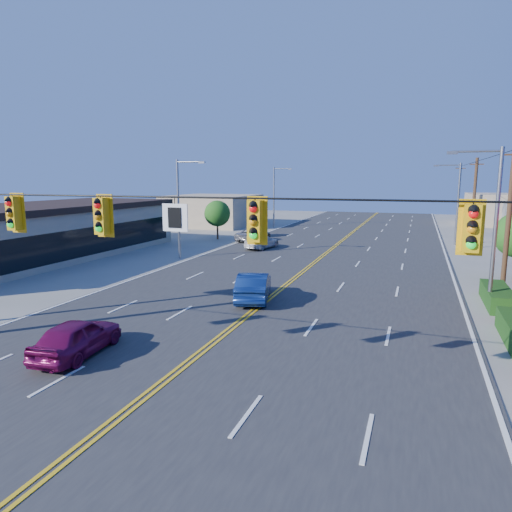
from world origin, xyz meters
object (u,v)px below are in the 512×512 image
(signal_span, at_px, (134,236))
(car_white, at_px, (262,242))
(car_blue, at_px, (254,287))
(car_silver, at_px, (254,235))
(car_magenta, at_px, (77,339))

(signal_span, distance_m, car_white, 30.03)
(car_blue, relative_size, car_silver, 0.97)
(signal_span, distance_m, car_magenta, 6.17)
(signal_span, xyz_separation_m, car_blue, (-0.58, 11.49, -4.14))
(car_white, bearing_deg, car_magenta, 104.55)
(car_blue, xyz_separation_m, car_white, (-5.58, 17.60, -0.11))
(car_magenta, bearing_deg, car_white, -91.61)
(car_silver, bearing_deg, car_magenta, 108.91)
(signal_span, relative_size, car_white, 5.51)
(car_magenta, height_order, car_silver, car_magenta)
(signal_span, height_order, car_silver, signal_span)
(signal_span, height_order, car_white, signal_span)
(car_silver, bearing_deg, signal_span, 115.07)
(car_magenta, xyz_separation_m, car_silver, (-4.54, 31.63, -0.04))
(signal_span, bearing_deg, car_white, 101.95)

